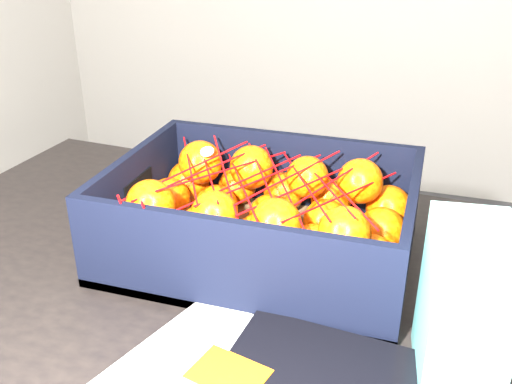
% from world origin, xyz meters
% --- Properties ---
extents(table, '(1.25, 0.88, 0.75)m').
position_xyz_m(table, '(-0.13, -0.28, 0.65)').
color(table, black).
rests_on(table, ground).
extents(produce_crate, '(0.40, 0.30, 0.13)m').
position_xyz_m(produce_crate, '(-0.17, -0.16, 0.79)').
color(produce_crate, olive).
rests_on(produce_crate, table).
extents(clementine_heap, '(0.39, 0.28, 0.12)m').
position_xyz_m(clementine_heap, '(-0.17, -0.16, 0.81)').
color(clementine_heap, '#E95304').
rests_on(clementine_heap, produce_crate).
extents(mesh_net, '(0.33, 0.27, 0.09)m').
position_xyz_m(mesh_net, '(-0.17, -0.16, 0.86)').
color(mesh_net, red).
rests_on(mesh_net, clementine_heap).
extents(retail_carton, '(0.09, 0.12, 0.17)m').
position_xyz_m(retail_carton, '(0.09, -0.33, 0.84)').
color(retail_carton, silver).
rests_on(retail_carton, table).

